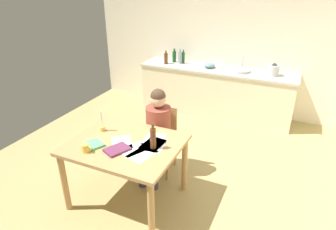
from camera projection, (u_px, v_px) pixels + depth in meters
ground_plane at (165, 179)px, 3.92m from camera, size 5.20×5.20×0.04m
wall_back at (224, 43)px, 5.49m from camera, size 5.20×0.12×2.60m
kitchen_counter at (215, 92)px, 5.56m from camera, size 2.86×0.64×0.90m
dining_table at (126, 151)px, 3.27m from camera, size 1.20×1.00×0.77m
chair_at_table at (161, 136)px, 3.92m from camera, size 0.44×0.44×0.88m
person_seated at (157, 129)px, 3.72m from camera, size 0.35×0.61×1.19m
coffee_mug at (86, 148)px, 3.04m from camera, size 0.11×0.08×0.09m
candlestick at (102, 125)px, 3.45m from camera, size 0.06×0.06×0.26m
book_magazine at (94, 144)px, 3.18m from camera, size 0.26×0.25×0.02m
book_cookery at (117, 149)px, 3.08m from camera, size 0.27×0.31×0.02m
paper_letter at (154, 139)px, 3.30m from camera, size 0.25×0.32×0.00m
paper_bill at (153, 144)px, 3.21m from camera, size 0.24×0.31×0.00m
paper_envelope at (134, 149)px, 3.11m from camera, size 0.32×0.36×0.00m
paper_receipt at (155, 145)px, 3.19m from camera, size 0.25×0.32×0.00m
paper_notice at (122, 143)px, 3.23m from camera, size 0.35×0.36×0.00m
paper_flyer at (142, 154)px, 3.03m from camera, size 0.28×0.34×0.00m
wine_bottle_on_table at (153, 138)px, 3.08m from camera, size 0.06×0.06×0.29m
sink_unit at (240, 70)px, 5.20m from camera, size 0.36×0.36×0.24m
bottle_oil at (166, 58)px, 5.62m from camera, size 0.07×0.07×0.25m
bottle_vinegar at (174, 56)px, 5.73m from camera, size 0.07×0.07×0.26m
bottle_wine_red at (180, 57)px, 5.64m from camera, size 0.08×0.08×0.28m
bottle_sauce at (183, 58)px, 5.66m from camera, size 0.06×0.06×0.26m
mixing_bowl at (210, 65)px, 5.40m from camera, size 0.20×0.20×0.09m
stovetop_kettle at (274, 70)px, 4.95m from camera, size 0.18×0.18×0.22m
wine_glass_near_sink at (222, 61)px, 5.42m from camera, size 0.07×0.07×0.15m
wine_glass_by_kettle at (217, 61)px, 5.46m from camera, size 0.07×0.07×0.15m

